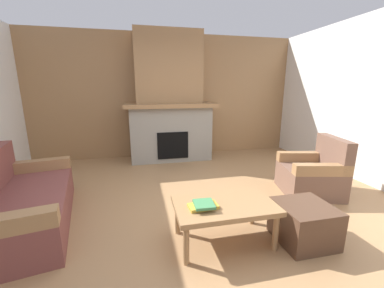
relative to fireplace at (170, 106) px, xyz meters
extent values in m
plane|color=#9E754C|center=(0.00, -2.62, -1.16)|extent=(9.00, 9.00, 0.00)
cube|color=#997047|center=(0.00, 0.38, 0.19)|extent=(6.00, 0.12, 2.70)
cube|color=gray|center=(0.00, -0.03, -0.59)|extent=(1.70, 0.70, 1.15)
cube|color=black|center=(0.00, -0.36, -0.78)|extent=(0.64, 0.08, 0.56)
cube|color=#997047|center=(0.00, -0.08, 0.03)|extent=(1.90, 0.82, 0.08)
cube|color=#997047|center=(0.00, 0.07, 0.80)|extent=(1.40, 0.50, 1.47)
cube|color=brown|center=(-1.95, -2.34, -0.96)|extent=(1.17, 1.93, 0.40)
cube|color=#997047|center=(-2.10, -1.53, -0.69)|extent=(0.86, 0.32, 0.15)
cube|color=brown|center=(1.78, -2.27, -0.96)|extent=(0.91, 0.91, 0.40)
cube|color=brown|center=(2.08, -2.34, -0.54)|extent=(0.31, 0.77, 0.45)
cube|color=#997047|center=(1.85, -1.97, -0.69)|extent=(0.77, 0.31, 0.15)
cube|color=#997047|center=(1.71, -2.57, -0.69)|extent=(0.77, 0.31, 0.15)
cube|color=#997047|center=(0.13, -3.10, -0.76)|extent=(1.00, 0.60, 0.05)
cylinder|color=#997047|center=(-0.31, -3.34, -0.97)|extent=(0.06, 0.06, 0.38)
cylinder|color=#997047|center=(0.57, -3.34, -0.97)|extent=(0.06, 0.06, 0.38)
cylinder|color=#997047|center=(-0.31, -2.86, -0.97)|extent=(0.06, 0.06, 0.38)
cylinder|color=#997047|center=(0.57, -2.86, -0.97)|extent=(0.06, 0.06, 0.38)
cube|color=#4C3323|center=(0.93, -3.27, -0.96)|extent=(0.52, 0.52, 0.40)
cube|color=gold|center=(-0.10, -3.14, -0.72)|extent=(0.29, 0.18, 0.03)
cube|color=#3D7F4C|center=(-0.10, -3.16, -0.69)|extent=(0.20, 0.21, 0.03)
camera|label=1|loc=(-0.66, -5.13, 0.39)|focal=22.15mm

